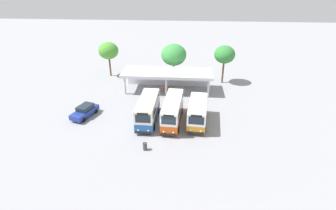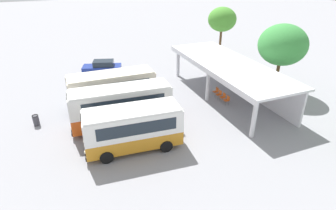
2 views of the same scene
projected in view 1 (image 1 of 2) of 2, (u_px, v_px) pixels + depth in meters
ground_plane at (166, 134)px, 32.44m from camera, size 180.00×180.00×0.00m
city_bus_nearest_orange at (148, 109)px, 34.40m from camera, size 2.46×7.54×3.34m
city_bus_second_in_row at (173, 110)px, 34.16m from camera, size 2.61×7.93×3.34m
city_bus_middle_cream at (198, 112)px, 33.98m from camera, size 2.80×6.80×3.12m
parked_car_flank at (85, 111)px, 36.11m from camera, size 3.00×4.72×1.62m
terminal_canopy at (167, 75)px, 44.05m from camera, size 14.96×5.25×3.40m
waiting_chair_end_by_column at (164, 89)px, 43.71m from camera, size 0.44×0.44×0.86m
waiting_chair_second_from_end at (168, 90)px, 43.60m from camera, size 0.44×0.44×0.86m
waiting_chair_middle_seat at (172, 90)px, 43.56m from camera, size 0.44×0.44×0.86m
waiting_chair_fourth_seat at (176, 90)px, 43.51m from camera, size 0.44×0.44×0.86m
roadside_tree_behind_canopy at (174, 55)px, 47.20m from camera, size 4.59×4.59×6.73m
roadside_tree_east_of_canopy at (225, 55)px, 45.55m from camera, size 3.66×3.66×6.84m
roadside_tree_west_of_canopy at (108, 51)px, 48.97m from camera, size 3.74×3.74×6.59m
litter_bin_apron at (145, 146)px, 29.25m from camera, size 0.49×0.49×0.90m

